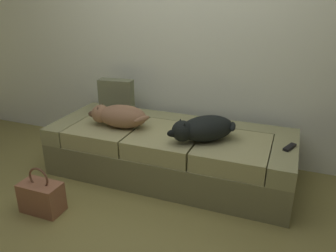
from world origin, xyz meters
The scene contains 8 objects.
ground_plane centered at (0.00, 0.00, 0.00)m, with size 10.00×10.00×0.00m, color olive.
back_wall centered at (0.00, 1.55, 1.40)m, with size 6.40×0.10×2.80m, color silver.
couch centered at (0.00, 0.98, 0.22)m, with size 2.17×0.85×0.45m.
dog_tan centered at (-0.45, 0.87, 0.56)m, with size 0.60×0.30×0.20m.
dog_dark centered at (0.34, 0.84, 0.56)m, with size 0.54×0.49×0.21m.
tv_remote centered at (1.01, 0.94, 0.46)m, with size 0.04×0.15×0.02m, color black.
throw_pillow centered at (-0.66, 1.20, 0.62)m, with size 0.34×0.12×0.34m, color #676B4D.
handbag centered at (-0.72, 0.08, 0.13)m, with size 0.32×0.18×0.38m.
Camera 1 is at (0.98, -1.59, 1.58)m, focal length 35.57 mm.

